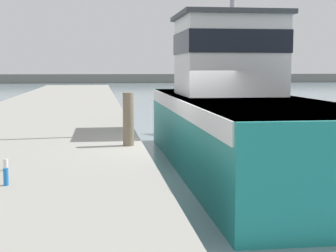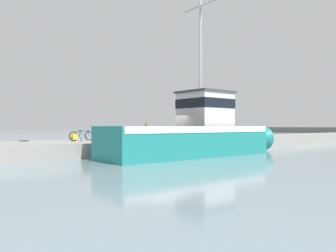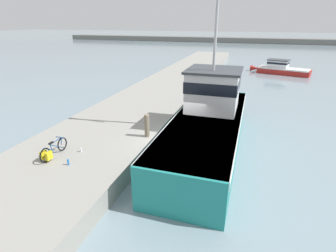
% 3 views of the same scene
% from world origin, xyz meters
% --- Properties ---
extents(ground_plane, '(320.00, 320.00, 0.00)m').
position_xyz_m(ground_plane, '(0.00, 0.00, 0.00)').
color(ground_plane, gray).
extents(dock_pier, '(5.91, 80.00, 0.85)m').
position_xyz_m(dock_pier, '(-4.11, 0.00, 0.42)').
color(dock_pier, gray).
rests_on(dock_pier, ground_plane).
extents(fishing_boat_main, '(3.36, 13.18, 11.12)m').
position_xyz_m(fishing_boat_main, '(1.38, 1.80, 1.40)').
color(fishing_boat_main, teal).
rests_on(fishing_boat_main, ground_plane).
extents(boat_green_anchored, '(7.40, 3.78, 1.76)m').
position_xyz_m(boat_green_anchored, '(6.79, 25.24, 0.67)').
color(boat_green_anchored, '#AD231E').
rests_on(boat_green_anchored, ground_plane).
extents(bicycle_touring, '(0.44, 1.73, 0.70)m').
position_xyz_m(bicycle_touring, '(-4.58, -3.23, 1.17)').
color(bicycle_touring, black).
rests_on(bicycle_touring, dock_pier).
extents(mooring_post, '(0.25, 0.25, 1.18)m').
position_xyz_m(mooring_post, '(-1.49, 0.08, 1.44)').
color(mooring_post, '#756651').
rests_on(mooring_post, dock_pier).
extents(water_bottle_on_curb, '(0.08, 0.08, 0.26)m').
position_xyz_m(water_bottle_on_curb, '(-3.51, -3.55, 0.98)').
color(water_bottle_on_curb, blue).
rests_on(water_bottle_on_curb, dock_pier).
extents(water_bottle_by_bike, '(0.08, 0.08, 0.19)m').
position_xyz_m(water_bottle_by_bike, '(-3.71, -2.40, 0.95)').
color(water_bottle_by_bike, silver).
rests_on(water_bottle_by_bike, dock_pier).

